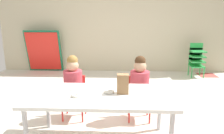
# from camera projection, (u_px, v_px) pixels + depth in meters

# --- Properties ---
(ground_plane) EXTENTS (6.07, 5.27, 0.02)m
(ground_plane) POSITION_uv_depth(u_px,v_px,m) (113.00, 115.00, 3.23)
(ground_plane) COLOR silver
(back_wall) EXTENTS (6.07, 0.10, 2.77)m
(back_wall) POSITION_uv_depth(u_px,v_px,m) (117.00, 18.00, 5.45)
(back_wall) COLOR beige
(back_wall) RESTS_ON ground_plane
(craft_table) EXTENTS (1.61, 0.77, 0.61)m
(craft_table) POSITION_uv_depth(u_px,v_px,m) (100.00, 99.00, 2.39)
(craft_table) COLOR white
(craft_table) RESTS_ON ground_plane
(seated_child_near_camera) EXTENTS (0.32, 0.31, 0.92)m
(seated_child_near_camera) POSITION_uv_depth(u_px,v_px,m) (73.00, 81.00, 3.00)
(seated_child_near_camera) COLOR red
(seated_child_near_camera) RESTS_ON ground_plane
(seated_child_middle_seat) EXTENTS (0.32, 0.32, 0.92)m
(seated_child_middle_seat) POSITION_uv_depth(u_px,v_px,m) (140.00, 82.00, 2.96)
(seated_child_middle_seat) COLOR red
(seated_child_middle_seat) RESTS_ON ground_plane
(kid_chair_green_stack) EXTENTS (0.32, 0.30, 0.80)m
(kid_chair_green_stack) POSITION_uv_depth(u_px,v_px,m) (197.00, 58.00, 5.13)
(kid_chair_green_stack) COLOR green
(kid_chair_green_stack) RESTS_ON ground_plane
(folded_activity_table) EXTENTS (0.90, 0.29, 1.09)m
(folded_activity_table) POSITION_uv_depth(u_px,v_px,m) (44.00, 51.00, 5.54)
(folded_activity_table) COLOR #19724C
(folded_activity_table) RESTS_ON ground_plane
(paper_bag_brown) EXTENTS (0.13, 0.09, 0.22)m
(paper_bag_brown) POSITION_uv_depth(u_px,v_px,m) (123.00, 84.00, 2.38)
(paper_bag_brown) COLOR #9E754C
(paper_bag_brown) RESTS_ON craft_table
(paper_plate_near_edge) EXTENTS (0.18, 0.18, 0.01)m
(paper_plate_near_edge) POSITION_uv_depth(u_px,v_px,m) (76.00, 97.00, 2.28)
(paper_plate_near_edge) COLOR white
(paper_plate_near_edge) RESTS_ON craft_table
(paper_plate_center_table) EXTENTS (0.18, 0.18, 0.01)m
(paper_plate_center_table) POSITION_uv_depth(u_px,v_px,m) (77.00, 89.00, 2.54)
(paper_plate_center_table) COLOR white
(paper_plate_center_table) RESTS_ON craft_table
(donut_powdered_on_plate) EXTENTS (0.10, 0.10, 0.03)m
(donut_powdered_on_plate) POSITION_uv_depth(u_px,v_px,m) (76.00, 95.00, 2.28)
(donut_powdered_on_plate) COLOR white
(donut_powdered_on_plate) RESTS_ON craft_table
(donut_powdered_loose) EXTENTS (0.12, 0.12, 0.03)m
(donut_powdered_loose) POSITION_uv_depth(u_px,v_px,m) (109.00, 91.00, 2.41)
(donut_powdered_loose) COLOR white
(donut_powdered_loose) RESTS_ON craft_table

